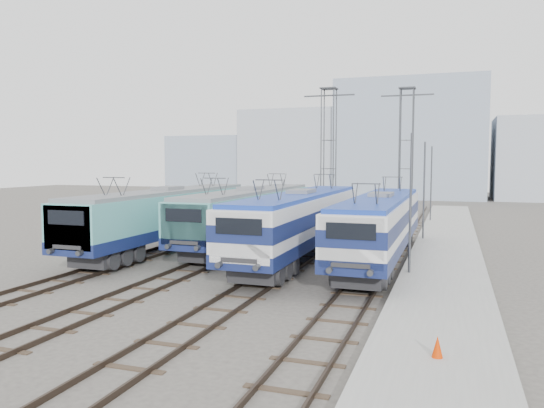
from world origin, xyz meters
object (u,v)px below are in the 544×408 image
(locomotive_far_left, at_px, (166,214))
(locomotive_center_right, at_px, (300,218))
(mast_mid, at_px, (424,193))
(catenary_tower_west, at_px, (329,150))
(catenary_tower_east, at_px, (406,150))
(safety_cone, at_px, (437,347))
(mast_front, at_px, (410,206))
(locomotive_center_left, at_px, (249,212))
(mast_rear, at_px, (431,185))
(locomotive_far_right, at_px, (380,222))

(locomotive_far_left, xyz_separation_m, locomotive_center_right, (9.00, -0.42, 0.06))
(mast_mid, bearing_deg, catenary_tower_west, 137.07)
(locomotive_center_right, relative_size, catenary_tower_east, 1.57)
(safety_cone, bearing_deg, locomotive_far_left, 139.06)
(locomotive_center_right, relative_size, catenary_tower_west, 1.57)
(locomotive_far_left, bearing_deg, mast_front, -12.89)
(mast_front, bearing_deg, locomotive_center_left, 148.91)
(locomotive_far_left, height_order, mast_mid, mast_mid)
(catenary_tower_west, bearing_deg, mast_rear, 24.94)
(locomotive_center_right, bearing_deg, locomotive_far_left, 177.32)
(locomotive_far_left, relative_size, locomotive_far_right, 1.03)
(locomotive_far_left, distance_m, safety_cone, 22.54)
(mast_mid, xyz_separation_m, mast_rear, (0.00, 12.00, 0.00))
(catenary_tower_west, bearing_deg, locomotive_far_left, -112.26)
(locomotive_center_left, xyz_separation_m, safety_cone, (12.47, -17.75, -1.70))
(locomotive_far_left, relative_size, mast_rear, 2.69)
(locomotive_center_right, bearing_deg, mast_front, -25.96)
(catenary_tower_west, height_order, safety_cone, catenary_tower_west)
(locomotive_far_left, xyz_separation_m, catenary_tower_west, (6.75, 16.49, 4.30))
(locomotive_center_right, height_order, catenary_tower_west, catenary_tower_west)
(catenary_tower_west, xyz_separation_m, catenary_tower_east, (6.50, 2.00, 0.00))
(mast_front, bearing_deg, mast_rear, 90.00)
(mast_rear, bearing_deg, locomotive_center_right, -106.89)
(catenary_tower_east, height_order, safety_cone, catenary_tower_east)
(locomotive_far_left, relative_size, catenary_tower_west, 1.57)
(locomotive_far_right, xyz_separation_m, catenary_tower_east, (-0.25, 18.55, 4.31))
(locomotive_far_right, bearing_deg, catenary_tower_west, 112.19)
(catenary_tower_east, bearing_deg, mast_rear, 43.60)
(locomotive_center_right, distance_m, mast_front, 7.15)
(locomotive_far_right, relative_size, mast_rear, 2.61)
(mast_front, relative_size, mast_mid, 1.00)
(catenary_tower_west, bearing_deg, locomotive_center_right, -82.42)
(catenary_tower_east, relative_size, mast_front, 1.71)
(catenary_tower_west, xyz_separation_m, mast_front, (8.60, -20.00, -3.14))
(safety_cone, bearing_deg, mast_mid, 94.00)
(catenary_tower_west, xyz_separation_m, mast_mid, (8.60, -8.00, -3.14))
(catenary_tower_west, xyz_separation_m, mast_rear, (8.60, 4.00, -3.14))
(catenary_tower_east, bearing_deg, locomotive_far_right, -89.23)
(mast_front, bearing_deg, locomotive_far_right, 118.21)
(locomotive_center_right, xyz_separation_m, catenary_tower_east, (4.25, 18.91, 4.25))
(catenary_tower_west, height_order, mast_mid, catenary_tower_west)
(locomotive_far_right, bearing_deg, mast_front, -61.79)
(locomotive_far_right, bearing_deg, locomotive_center_right, -175.46)
(locomotive_far_right, bearing_deg, locomotive_far_left, 179.73)
(locomotive_far_right, bearing_deg, safety_cone, -76.68)
(mast_mid, height_order, safety_cone, mast_mid)
(mast_rear, bearing_deg, catenary_tower_west, -155.06)
(locomotive_center_left, distance_m, catenary_tower_east, 18.28)
(catenary_tower_west, bearing_deg, safety_cone, -71.87)
(locomotive_center_left, height_order, safety_cone, locomotive_center_left)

